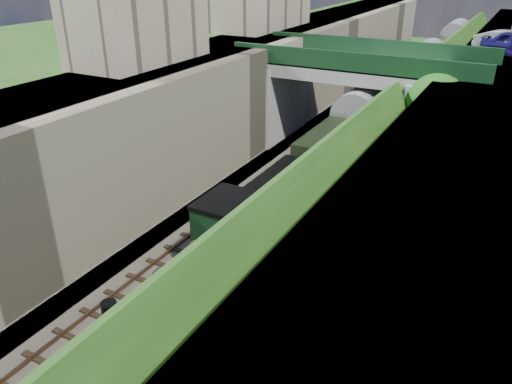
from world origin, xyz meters
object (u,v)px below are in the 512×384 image
at_px(car_silver, 507,42).
at_px(tender, 284,210).
at_px(road_bridge, 367,95).
at_px(locomotive, 195,289).
at_px(tree, 439,105).

height_order(car_silver, tender, car_silver).
distance_m(road_bridge, locomotive, 20.76).
bearing_deg(tree, locomotive, -104.57).
bearing_deg(tree, car_silver, 77.12).
bearing_deg(tree, tender, -113.62).
relative_size(road_bridge, tree, 2.42).
relative_size(locomotive, tender, 1.70).
bearing_deg(tender, tree, 66.38).
bearing_deg(tree, road_bridge, 153.31).
height_order(tree, locomotive, tree).
height_order(locomotive, tender, locomotive).
bearing_deg(tender, road_bridge, 91.10).
bearing_deg(locomotive, tree, 75.43).
distance_m(locomotive, tender, 7.37).
bearing_deg(car_silver, locomotive, -176.36).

